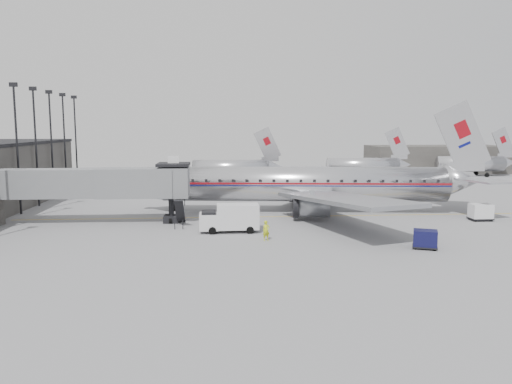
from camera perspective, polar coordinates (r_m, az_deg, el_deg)
ground at (r=51.10m, az=0.45°, el=-4.06°), size 160.00×160.00×0.00m
hangar at (r=120.59m, az=19.85°, el=3.58°), size 30.00×12.00×6.00m
apron_line at (r=57.27m, az=2.96°, el=-2.81°), size 60.00×0.15×0.01m
jet_bridge at (r=55.36m, az=-17.32°, el=0.87°), size 21.00×6.20×7.10m
floodlight_masts at (r=67.15m, az=-24.73°, el=5.21°), size 0.90×42.25×15.25m
distant_aircraft_near at (r=92.24m, az=-2.78°, el=2.80°), size 16.39×3.20×10.26m
distant_aircraft_mid at (r=100.27m, az=12.20°, el=3.01°), size 16.39×3.20×10.26m
distant_aircraft_far at (r=113.01m, az=23.39°, el=3.05°), size 16.39×3.20×10.26m
airliner at (r=60.22m, az=6.27°, el=0.90°), size 42.31×39.03×13.39m
service_van at (r=48.72m, az=-2.98°, el=-2.93°), size 5.78×2.37×2.71m
baggage_cart_navy at (r=44.46m, az=18.77°, el=-5.09°), size 2.44×2.17×1.58m
baggage_cart_white at (r=59.95m, az=24.29°, el=-2.07°), size 2.35×1.81×1.82m
ramp_worker at (r=45.07m, az=1.17°, el=-4.44°), size 0.77×0.63×1.82m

